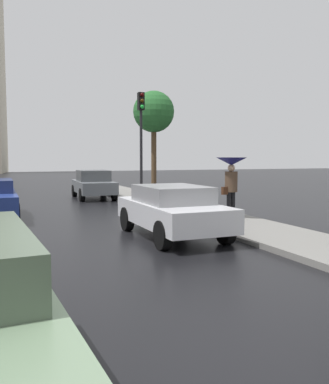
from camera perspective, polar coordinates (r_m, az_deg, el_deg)
ground at (r=4.09m, az=-0.22°, el=-24.81°), size 120.00×120.00×0.00m
car_grey_behind_camera at (r=20.72m, az=-9.93°, el=1.09°), size 1.86×4.06×1.41m
car_white_far_lane at (r=10.44m, az=1.07°, el=-2.46°), size 1.85×4.01×1.32m
pedestrian_with_umbrella_near at (r=12.87m, az=9.31°, el=2.88°), size 0.96×0.96×1.90m
traffic_light at (r=17.84m, az=-3.28°, el=9.09°), size 0.26×0.39×4.69m
street_tree_near at (r=23.29m, az=-1.52°, el=11.00°), size 2.31×2.31×5.78m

